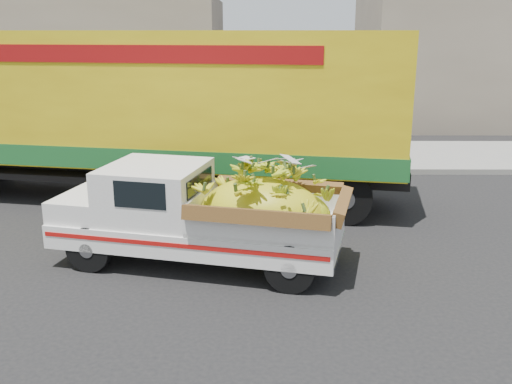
{
  "coord_description": "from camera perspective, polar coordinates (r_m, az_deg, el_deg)",
  "views": [
    {
      "loc": [
        2.67,
        -9.31,
        3.78
      ],
      "look_at": [
        2.6,
        -0.01,
        1.15
      ],
      "focal_mm": 40.0,
      "sensor_mm": 36.0,
      "label": 1
    }
  ],
  "objects": [
    {
      "name": "ground",
      "position": [
        10.4,
        -14.53,
        -6.08
      ],
      "size": [
        100.0,
        100.0,
        0.0
      ],
      "primitive_type": "plane",
      "color": "black",
      "rests_on": "ground"
    },
    {
      "name": "curb",
      "position": [
        15.96,
        -9.19,
        2.14
      ],
      "size": [
        60.0,
        0.25,
        0.15
      ],
      "primitive_type": "cube",
      "color": "gray",
      "rests_on": "ground"
    },
    {
      "name": "sidewalk",
      "position": [
        17.98,
        -8.11,
        3.71
      ],
      "size": [
        60.0,
        4.0,
        0.14
      ],
      "primitive_type": "cube",
      "color": "gray",
      "rests_on": "ground"
    },
    {
      "name": "semi_trailer",
      "position": [
        13.22,
        -11.5,
        8.25
      ],
      "size": [
        12.08,
        4.57,
        3.8
      ],
      "rotation": [
        0.0,
        0.0,
        -0.18
      ],
      "color": "black",
      "rests_on": "ground"
    },
    {
      "name": "pickup_truck",
      "position": [
        9.37,
        -3.73,
        -2.23
      ],
      "size": [
        4.99,
        2.75,
        1.66
      ],
      "rotation": [
        0.0,
        0.0,
        -0.23
      ],
      "color": "black",
      "rests_on": "ground"
    }
  ]
}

